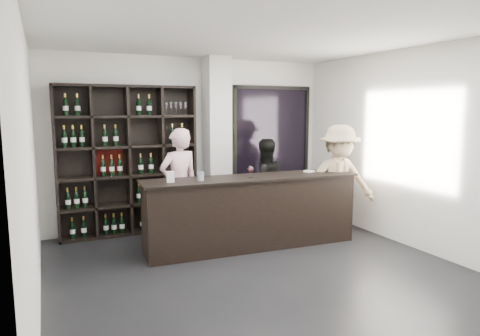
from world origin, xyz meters
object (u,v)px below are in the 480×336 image
customer (339,182)px  taster_black (264,185)px  taster_pink (179,185)px  tasting_counter (252,212)px  wine_shelf (128,161)px

customer → taster_black: bearing=148.2°
taster_pink → tasting_counter: bearing=127.1°
taster_pink → customer: 2.49m
customer → wine_shelf: bearing=165.9°
taster_black → taster_pink: bearing=4.4°
wine_shelf → taster_black: wine_shelf is taller
customer → taster_pink: bearing=173.6°
tasting_counter → taster_black: taster_black is taller
tasting_counter → taster_pink: (-0.87, 0.75, 0.34)m
taster_pink → taster_black: (1.47, 0.00, -0.10)m
tasting_counter → customer: size_ratio=1.79×
taster_black → customer: 1.23m
wine_shelf → taster_pink: wine_shelf is taller
wine_shelf → taster_pink: size_ratio=1.38×
wine_shelf → tasting_counter: 2.20m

